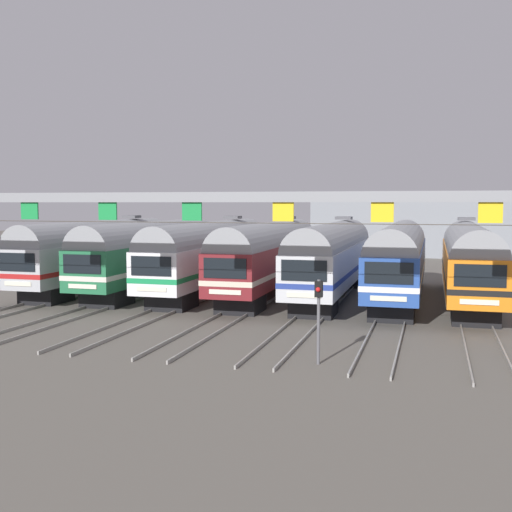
% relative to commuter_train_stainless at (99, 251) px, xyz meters
% --- Properties ---
extents(ground_plane, '(160.00, 160.00, 0.00)m').
position_rel_commuter_train_stainless_xyz_m(ground_plane, '(12.25, 0.00, -2.69)').
color(ground_plane, '#5B564F').
extents(track_bed, '(26.01, 70.00, 0.15)m').
position_rel_commuter_train_stainless_xyz_m(track_bed, '(12.25, 17.00, -2.61)').
color(track_bed, gray).
rests_on(track_bed, ground).
extents(commuter_train_stainless, '(2.88, 18.06, 5.05)m').
position_rel_commuter_train_stainless_xyz_m(commuter_train_stainless, '(0.00, 0.00, 0.00)').
color(commuter_train_stainless, '#B2B5BA').
rests_on(commuter_train_stainless, ground).
extents(commuter_train_green, '(2.88, 18.06, 4.77)m').
position_rel_commuter_train_stainless_xyz_m(commuter_train_green, '(4.08, -0.00, -0.00)').
color(commuter_train_green, '#236B42').
rests_on(commuter_train_green, ground).
extents(commuter_train_white, '(2.88, 18.06, 5.05)m').
position_rel_commuter_train_stainless_xyz_m(commuter_train_white, '(8.17, 0.00, 0.00)').
color(commuter_train_white, white).
rests_on(commuter_train_white, ground).
extents(commuter_train_maroon, '(2.88, 18.06, 5.05)m').
position_rel_commuter_train_stainless_xyz_m(commuter_train_maroon, '(12.25, 0.00, 0.00)').
color(commuter_train_maroon, maroon).
rests_on(commuter_train_maroon, ground).
extents(commuter_train_silver, '(2.88, 18.06, 5.05)m').
position_rel_commuter_train_stainless_xyz_m(commuter_train_silver, '(16.34, 0.00, 0.00)').
color(commuter_train_silver, silver).
rests_on(commuter_train_silver, ground).
extents(commuter_train_blue, '(2.88, 18.06, 4.77)m').
position_rel_commuter_train_stainless_xyz_m(commuter_train_blue, '(20.42, -0.00, -0.00)').
color(commuter_train_blue, '#284C9E').
rests_on(commuter_train_blue, ground).
extents(commuter_train_orange, '(2.88, 18.06, 5.05)m').
position_rel_commuter_train_stainless_xyz_m(commuter_train_orange, '(24.50, 0.00, 0.00)').
color(commuter_train_orange, orange).
rests_on(commuter_train_orange, ground).
extents(catenary_gantry, '(29.74, 0.44, 6.97)m').
position_rel_commuter_train_stainless_xyz_m(catenary_gantry, '(12.25, -13.50, 2.74)').
color(catenary_gantry, gray).
rests_on(catenary_gantry, ground).
extents(yard_signal_mast, '(0.28, 0.35, 3.18)m').
position_rel_commuter_train_stainless_xyz_m(yard_signal_mast, '(18.38, -16.41, -0.48)').
color(yard_signal_mast, '#59595E').
rests_on(yard_signal_mast, ground).
extents(maintenance_building, '(23.36, 10.00, 6.24)m').
position_rel_commuter_train_stainless_xyz_m(maintenance_building, '(20.57, 36.62, 0.43)').
color(maintenance_building, gray).
rests_on(maintenance_building, ground).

